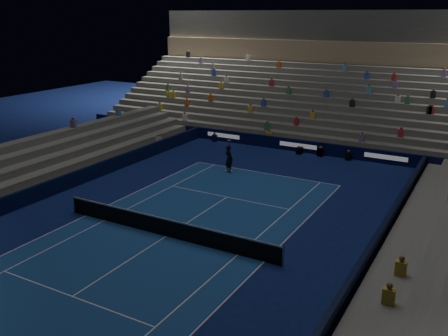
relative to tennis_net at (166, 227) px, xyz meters
name	(u,v)px	position (x,y,z in m)	size (l,w,h in m)	color
ground	(166,236)	(0.00, 0.00, -0.50)	(90.00, 90.00, 0.00)	#0D1953
court_surface	(166,236)	(0.00, 0.00, -0.50)	(10.97, 23.77, 0.01)	navy
sponsor_barrier_far	(299,146)	(0.00, 18.50, 0.00)	(44.00, 0.25, 1.00)	black
sponsor_barrier_east	(357,275)	(9.70, 0.00, 0.00)	(0.25, 37.00, 1.00)	black
sponsor_barrier_west	(34,194)	(-9.70, 0.00, 0.00)	(0.25, 37.00, 1.00)	black
grandstand_main	(335,95)	(0.00, 27.90, 2.87)	(44.00, 15.20, 11.20)	#60605B
tennis_net	(166,227)	(0.00, 0.00, 0.00)	(12.90, 0.10, 1.10)	#B2B2B7
tennis_player	(229,159)	(-2.33, 10.88, 0.48)	(0.72, 0.47, 1.97)	black
broadcast_camera	(299,150)	(0.32, 17.86, -0.21)	(0.47, 0.89, 0.56)	black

